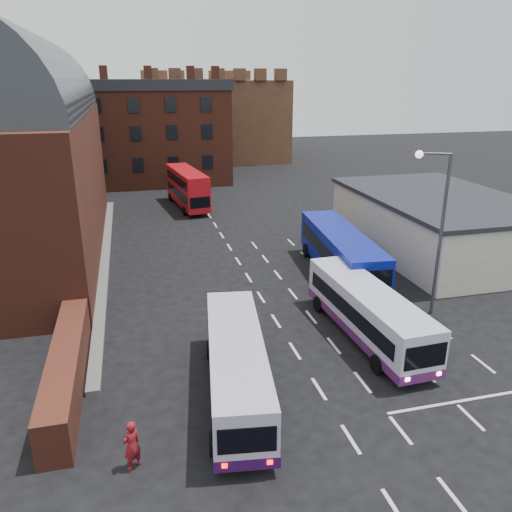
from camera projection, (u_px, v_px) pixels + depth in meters
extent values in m
plane|color=black|center=(312.00, 378.00, 21.70)|extent=(180.00, 180.00, 0.00)
cube|color=#602B1E|center=(8.00, 187.00, 35.60)|extent=(12.00, 28.00, 10.00)
cube|color=#602B1E|center=(67.00, 368.00, 20.87)|extent=(1.20, 10.00, 1.80)
cube|color=beige|center=(437.00, 225.00, 37.27)|extent=(10.00, 16.00, 4.00)
cube|color=#282B30|center=(441.00, 197.00, 36.56)|extent=(10.40, 16.40, 0.30)
cube|color=brown|center=(135.00, 138.00, 60.45)|extent=(22.00, 10.00, 11.00)
cube|color=brown|center=(208.00, 119.00, 81.31)|extent=(22.00, 22.00, 12.00)
cube|color=silver|center=(237.00, 363.00, 20.08)|extent=(3.44, 9.62, 2.14)
cube|color=black|center=(236.00, 360.00, 20.04)|extent=(3.33, 8.44, 0.77)
cylinder|color=black|center=(209.00, 350.00, 23.14)|extent=(0.36, 0.88, 0.86)
cylinder|color=black|center=(213.00, 444.00, 17.21)|extent=(0.36, 0.88, 0.86)
cylinder|color=black|center=(255.00, 347.00, 23.35)|extent=(0.36, 0.88, 0.86)
cylinder|color=black|center=(274.00, 439.00, 17.42)|extent=(0.36, 0.88, 0.86)
cube|color=silver|center=(367.00, 310.00, 24.65)|extent=(2.60, 9.74, 2.19)
cube|color=black|center=(368.00, 307.00, 24.60)|extent=(2.61, 8.54, 0.79)
cylinder|color=black|center=(420.00, 357.00, 22.54)|extent=(0.28, 0.89, 0.88)
cylinder|color=black|center=(354.00, 299.00, 28.40)|extent=(0.28, 0.89, 0.88)
cylinder|color=black|center=(377.00, 364.00, 21.95)|extent=(0.28, 0.89, 0.88)
cylinder|color=black|center=(318.00, 304.00, 27.81)|extent=(0.28, 0.89, 0.88)
cube|color=#09158D|center=(341.00, 251.00, 32.35)|extent=(3.53, 11.26, 2.52)
cube|color=black|center=(341.00, 249.00, 32.29)|extent=(3.48, 10.07, 0.91)
cylinder|color=black|center=(378.00, 289.00, 29.68)|extent=(0.37, 1.03, 1.01)
cylinder|color=black|center=(339.00, 249.00, 36.60)|extent=(0.37, 1.03, 1.01)
cylinder|color=black|center=(338.00, 291.00, 29.31)|extent=(0.37, 1.03, 1.01)
cylinder|color=black|center=(306.00, 251.00, 36.24)|extent=(0.37, 1.03, 1.01)
cube|color=red|center=(187.00, 187.00, 49.70)|extent=(3.32, 9.59, 3.33)
cube|color=black|center=(187.00, 191.00, 49.86)|extent=(3.23, 8.41, 0.77)
cylinder|color=black|center=(206.00, 209.00, 48.01)|extent=(0.35, 0.88, 0.85)
cylinder|color=black|center=(190.00, 195.00, 53.55)|extent=(0.35, 0.88, 0.85)
cylinder|color=black|center=(185.00, 211.00, 47.27)|extent=(0.35, 0.88, 0.85)
cylinder|color=black|center=(170.00, 197.00, 52.81)|extent=(0.35, 0.88, 0.85)
cylinder|color=#45474E|center=(440.00, 238.00, 26.21)|extent=(0.18, 0.18, 8.78)
cylinder|color=#45474E|center=(435.00, 154.00, 24.86)|extent=(1.44, 0.73, 0.11)
sphere|color=#FFF2CC|center=(419.00, 154.00, 25.01)|extent=(0.39, 0.39, 0.39)
imported|color=maroon|center=(132.00, 445.00, 16.44)|extent=(0.80, 0.76, 1.84)
imported|color=#BFB79A|center=(243.00, 433.00, 17.09)|extent=(0.90, 0.73, 1.74)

